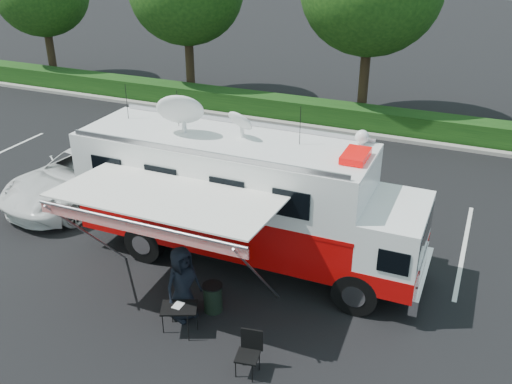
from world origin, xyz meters
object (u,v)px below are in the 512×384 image
folding_table (179,309)px  command_truck (246,198)px  white_suv (89,196)px  trash_bin (213,298)px

folding_table → command_truck: bearing=87.2°
command_truck → white_suv: command_truck is taller
white_suv → folding_table: (6.41, -4.90, 0.64)m
command_truck → white_suv: size_ratio=1.56×
command_truck → trash_bin: command_truck is taller
white_suv → trash_bin: bearing=-20.5°
white_suv → folding_table: size_ratio=6.14×
white_suv → trash_bin: size_ratio=8.08×
folding_table → trash_bin: 1.09m
trash_bin → white_suv: bearing=150.0°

